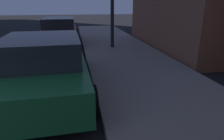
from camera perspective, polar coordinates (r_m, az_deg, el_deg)
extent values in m
cube|color=#19592D|center=(5.02, -18.66, -0.48)|extent=(1.98, 4.26, 0.64)
cube|color=#1E2328|center=(4.74, -19.55, 5.62)|extent=(1.70, 2.09, 0.56)
cylinder|color=black|center=(6.49, -25.63, 0.67)|extent=(0.24, 0.67, 0.66)
cylinder|color=black|center=(6.31, -8.72, 1.86)|extent=(0.24, 0.67, 0.66)
cylinder|color=black|center=(3.88, -6.05, -9.12)|extent=(0.24, 0.67, 0.66)
cube|color=maroon|center=(11.04, -14.73, 9.96)|extent=(1.72, 4.03, 0.64)
cube|color=#1E2328|center=(10.76, -15.05, 12.85)|extent=(1.51, 2.20, 0.56)
cylinder|color=black|center=(12.38, -18.37, 9.40)|extent=(0.22, 0.66, 0.66)
cylinder|color=black|center=(12.29, -10.28, 9.98)|extent=(0.22, 0.66, 0.66)
cylinder|color=black|center=(9.94, -19.97, 7.14)|extent=(0.22, 0.66, 0.66)
cylinder|color=black|center=(9.83, -9.93, 7.85)|extent=(0.22, 0.66, 0.66)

